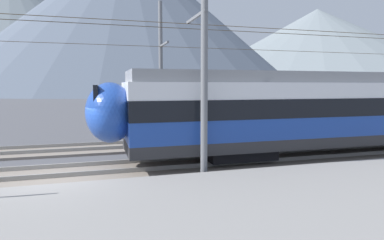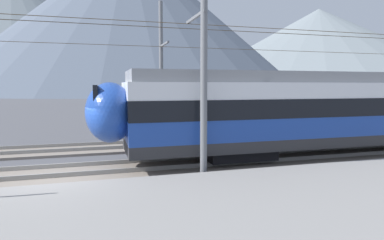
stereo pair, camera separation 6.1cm
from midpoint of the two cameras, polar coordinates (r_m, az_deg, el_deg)
ground_plane at (r=11.94m, az=-22.18°, el=-10.35°), size 400.00×400.00×0.00m
track_near at (r=13.05m, az=-21.65°, el=-8.65°), size 120.00×3.00×0.28m
track_far at (r=17.63m, az=-20.17°, el=-4.86°), size 120.00×3.00×0.28m
train_near_platform at (r=17.67m, az=28.48°, el=1.86°), size 25.39×2.92×4.27m
catenary_mast_mid at (r=11.35m, az=2.01°, el=10.39°), size 44.94×2.26×7.97m
catenary_mast_far_side at (r=19.46m, az=-5.21°, el=8.68°), size 44.94×2.24×8.14m
mountain_left_ridge at (r=223.31m, az=-28.62°, el=13.21°), size 172.46×172.46×68.52m
mountain_central_peak at (r=172.53m, az=-10.79°, el=17.01°), size 167.37×167.37×73.41m
mountain_right_ridge at (r=220.79m, az=20.99°, el=11.22°), size 183.74×183.74×50.15m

